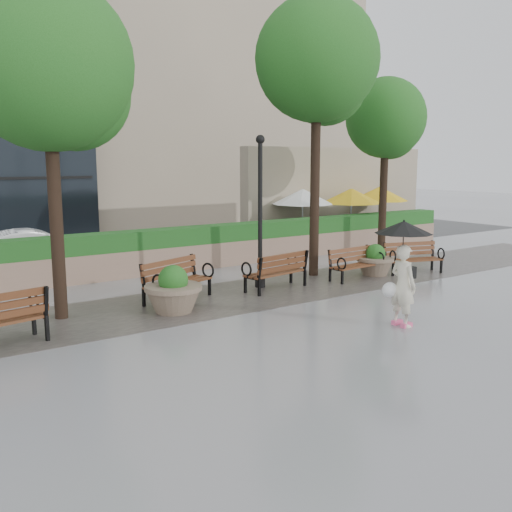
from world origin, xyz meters
TOP-DOWN VIEW (x-y plane):
  - ground at (0.00, 0.00)m, footprint 100.00×100.00m
  - cobble_strip at (0.00, 3.00)m, footprint 28.00×3.20m
  - hedge_wall at (0.00, 7.00)m, footprint 24.00×0.80m
  - cafe_wall at (9.50, 10.00)m, footprint 10.00×0.60m
  - cafe_hedge at (9.00, 7.80)m, footprint 8.00×0.50m
  - asphalt_street at (0.00, 11.00)m, footprint 40.00×7.00m
  - bldg_stone at (10.00, 23.00)m, footprint 18.00×10.00m
  - bench_1 at (-1.87, 3.38)m, footprint 2.02×1.37m
  - bench_2 at (0.88, 3.01)m, footprint 1.96×1.03m
  - bench_3 at (3.57, 2.75)m, footprint 1.74×0.78m
  - bench_4 at (5.70, 2.42)m, footprint 1.87×1.21m
  - planter_left at (-2.45, 2.45)m, footprint 1.31×1.31m
  - planter_right at (4.49, 2.85)m, footprint 1.14×1.14m
  - lamppost at (0.69, 3.49)m, footprint 0.28×0.28m
  - tree_0 at (-4.55, 3.50)m, footprint 3.61×3.55m
  - tree_1 at (3.12, 4.00)m, footprint 3.63×3.56m
  - tree_2 at (7.79, 5.61)m, footprint 3.04×2.87m
  - patio_umb_white at (6.57, 8.84)m, footprint 2.50×2.50m
  - patio_umb_yellow_a at (8.51, 8.06)m, footprint 2.50×2.50m
  - patio_umb_yellow_b at (10.64, 8.52)m, footprint 2.50×2.50m
  - car_right at (-3.58, 10.12)m, footprint 3.85×1.58m
  - pedestrian at (0.99, -1.20)m, footprint 1.19×1.19m

SIDE VIEW (x-z plane):
  - ground at x=0.00m, z-range 0.00..0.00m
  - asphalt_street at x=0.00m, z-range 0.00..0.00m
  - cobble_strip at x=0.00m, z-range 0.00..0.01m
  - bench_3 at x=3.57m, z-range -0.19..0.73m
  - bench_4 at x=5.70m, z-range -0.19..0.75m
  - bench_2 at x=0.88m, z-range -0.20..0.80m
  - bench_1 at x=-1.87m, z-range -0.21..0.81m
  - planter_right at x=4.49m, z-range -0.10..0.85m
  - planter_left at x=-2.45m, z-range -0.12..0.98m
  - cafe_hedge at x=9.00m, z-range 0.00..0.90m
  - car_right at x=-3.58m, z-range 0.00..1.24m
  - hedge_wall at x=0.00m, z-range -0.01..1.34m
  - pedestrian at x=0.99m, z-range 0.24..2.43m
  - lamppost at x=0.69m, z-range -0.24..3.86m
  - patio_umb_white at x=6.57m, z-range 0.84..3.14m
  - patio_umb_yellow_a at x=8.51m, z-range 0.84..3.14m
  - patio_umb_yellow_b at x=10.64m, z-range 0.84..3.14m
  - cafe_wall at x=9.50m, z-range 0.00..4.00m
  - tree_2 at x=7.79m, z-range 1.61..7.99m
  - tree_0 at x=-4.55m, z-range 1.65..8.79m
  - tree_1 at x=3.12m, z-range 2.08..10.14m
  - bldg_stone at x=10.00m, z-range 0.00..20.00m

